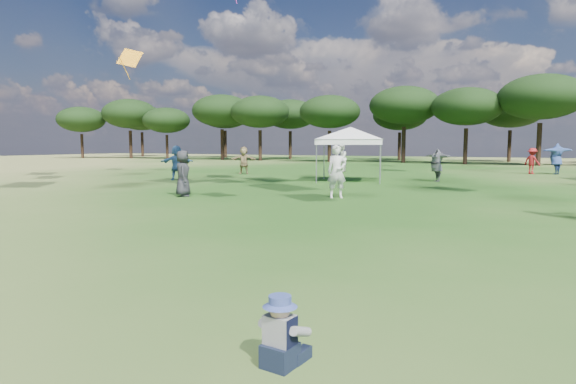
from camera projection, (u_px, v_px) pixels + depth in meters
name	position (u px, v px, depth m)	size (l,w,h in m)	color
tree_line	(529.00, 104.00, 43.09)	(108.78, 17.63, 7.77)	black
tent_left	(350.00, 130.00, 23.12)	(6.00, 6.00, 2.92)	gray
toddler	(282.00, 334.00, 3.90)	(0.41, 0.45, 0.59)	black
festival_crowd	(448.00, 164.00, 22.59)	(26.63, 21.07, 1.85)	white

